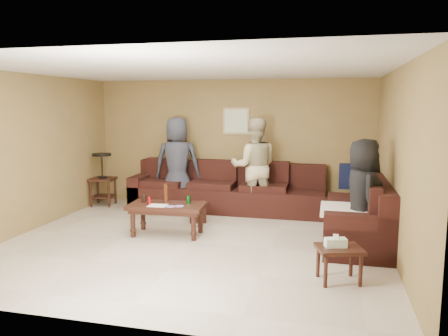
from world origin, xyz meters
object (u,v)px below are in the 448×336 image
(coffee_table, at_px, (167,209))
(person_middle, at_px, (254,166))
(end_table_left, at_px, (103,178))
(waste_bin, at_px, (198,212))
(person_right, at_px, (363,196))
(side_table_right, at_px, (339,251))
(sectional_sofa, at_px, (264,202))
(person_left, at_px, (177,163))

(coffee_table, height_order, person_middle, person_middle)
(end_table_left, distance_m, waste_bin, 2.38)
(waste_bin, height_order, person_middle, person_middle)
(coffee_table, height_order, end_table_left, end_table_left)
(coffee_table, relative_size, person_right, 0.77)
(waste_bin, xyz_separation_m, person_middle, (0.86, 0.75, 0.72))
(coffee_table, xyz_separation_m, side_table_right, (2.56, -1.26, -0.05))
(sectional_sofa, bearing_deg, person_left, 165.01)
(person_left, bearing_deg, side_table_right, 124.58)
(coffee_table, xyz_separation_m, person_middle, (1.09, 1.61, 0.48))
(coffee_table, relative_size, person_left, 0.67)
(coffee_table, distance_m, person_right, 2.90)
(side_table_right, bearing_deg, waste_bin, 137.57)
(side_table_right, relative_size, person_left, 0.33)
(side_table_right, relative_size, person_right, 0.38)
(side_table_right, xyz_separation_m, person_middle, (-1.47, 2.88, 0.53))
(side_table_right, relative_size, person_middle, 0.33)
(end_table_left, relative_size, person_right, 0.67)
(end_table_left, relative_size, side_table_right, 1.79)
(end_table_left, xyz_separation_m, person_left, (1.56, 0.08, 0.34))
(coffee_table, relative_size, side_table_right, 2.03)
(person_left, height_order, person_middle, person_left)
(coffee_table, bearing_deg, end_table_left, 140.84)
(sectional_sofa, bearing_deg, person_right, -41.36)
(coffee_table, relative_size, person_middle, 0.67)
(person_middle, bearing_deg, side_table_right, 105.19)
(side_table_right, distance_m, waste_bin, 3.15)
(sectional_sofa, xyz_separation_m, side_table_right, (1.22, -2.50, 0.04))
(person_left, height_order, person_right, person_left)
(sectional_sofa, height_order, coffee_table, sectional_sofa)
(person_middle, bearing_deg, end_table_left, -11.98)
(coffee_table, xyz_separation_m, person_left, (-0.43, 1.70, 0.48))
(person_left, xyz_separation_m, person_right, (3.31, -1.83, -0.12))
(sectional_sofa, bearing_deg, side_table_right, -64.00)
(person_left, distance_m, person_middle, 1.52)
(side_table_right, xyz_separation_m, person_left, (-2.99, 2.97, 0.54))
(coffee_table, bearing_deg, person_left, 104.12)
(sectional_sofa, height_order, person_middle, person_middle)
(waste_bin, bearing_deg, person_middle, 41.38)
(sectional_sofa, distance_m, person_right, 2.10)
(side_table_right, bearing_deg, person_middle, 117.01)
(side_table_right, bearing_deg, sectional_sofa, 116.00)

